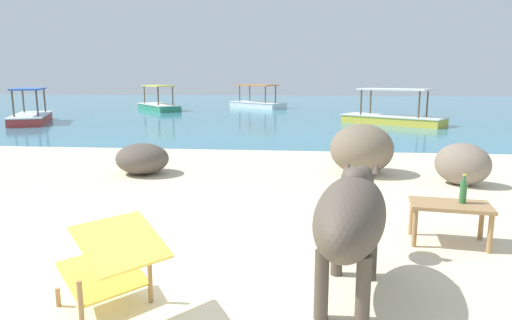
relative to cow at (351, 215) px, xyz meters
name	(u,v)px	position (x,y,z in m)	size (l,w,h in m)	color
sand_beach	(162,295)	(-1.45, -0.12, -0.66)	(18.00, 14.00, 0.04)	beige
water_surface	(283,108)	(-1.45, 21.88, -0.68)	(60.00, 36.00, 0.03)	teal
cow	(351,215)	(0.00, 0.00, 0.00)	(0.78, 1.74, 0.97)	#4C4238
low_bench_table	(450,210)	(1.11, 1.21, -0.29)	(0.81, 0.54, 0.42)	#A37A4C
bottle	(463,191)	(1.23, 1.24, -0.10)	(0.07, 0.07, 0.30)	#2D6B38
deck_chair_near	(112,261)	(-1.68, -0.44, -0.25)	(0.93, 0.90, 0.68)	#A37A4C
shore_rock_large	(362,149)	(0.65, 4.54, -0.21)	(1.09, 1.07, 0.87)	#756651
shore_rock_medium	(462,164)	(2.11, 3.84, -0.31)	(0.83, 0.63, 0.66)	gray
shore_rock_small	(142,159)	(-3.13, 4.13, -0.37)	(0.97, 0.89, 0.53)	brown
boat_white	(257,103)	(-2.95, 22.15, -0.39)	(3.50, 3.31, 1.29)	white
boat_yellow	(393,117)	(2.88, 13.44, -0.39)	(3.68, 3.03, 1.29)	gold
boat_red	(31,115)	(-10.57, 12.68, -0.39)	(2.57, 3.82, 1.29)	#C63833
boat_green	(158,105)	(-7.87, 19.61, -0.39)	(3.14, 3.62, 1.29)	#338E66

